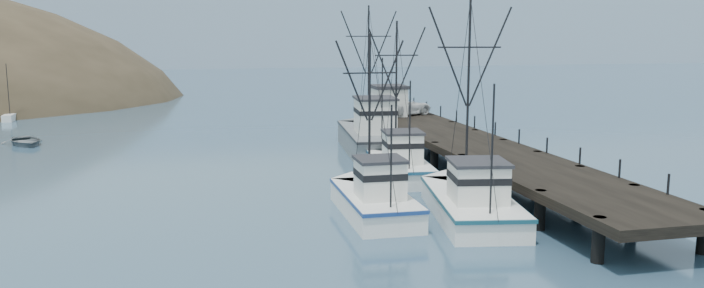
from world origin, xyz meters
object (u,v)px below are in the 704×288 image
(pier, at_px, (469,145))
(trawler_near, at_px, (470,201))
(trawler_mid, at_px, (373,199))
(pier_shed, at_px, (388,100))
(work_vessel, at_px, (371,137))
(pickup_truck, at_px, (402,106))
(trawler_far, at_px, (398,164))
(motorboat, at_px, (26,145))

(pier, distance_m, trawler_near, 12.90)
(trawler_near, distance_m, trawler_mid, 5.10)
(trawler_mid, bearing_deg, pier_shed, 72.01)
(work_vessel, height_order, pickup_truck, work_vessel)
(trawler_mid, relative_size, pier_shed, 3.10)
(pickup_truck, bearing_deg, trawler_far, 136.85)
(trawler_near, bearing_deg, trawler_mid, 161.66)
(trawler_mid, height_order, work_vessel, work_vessel)
(pier, distance_m, trawler_far, 5.91)
(pickup_truck, bearing_deg, pier, 155.75)
(trawler_far, bearing_deg, motorboat, 144.22)
(trawler_far, bearing_deg, pier_shed, 75.93)
(trawler_near, bearing_deg, pier, 67.34)
(pier_shed, bearing_deg, pier, -84.40)
(trawler_near, height_order, motorboat, trawler_near)
(work_vessel, bearing_deg, pier, -59.13)
(trawler_near, distance_m, work_vessel, 20.23)
(pier_shed, bearing_deg, trawler_mid, -107.99)
(trawler_far, height_order, pickup_truck, trawler_far)
(work_vessel, relative_size, pickup_truck, 2.43)
(pickup_truck, bearing_deg, trawler_mid, 134.47)
(trawler_far, relative_size, pier_shed, 3.34)
(motorboat, bearing_deg, trawler_far, -58.98)
(pier, bearing_deg, trawler_near, -112.66)
(pier, height_order, pier_shed, pier_shed)
(work_vessel, xyz_separation_m, pier_shed, (3.49, 6.95, 2.19))
(trawler_far, height_order, motorboat, trawler_far)
(trawler_far, xyz_separation_m, motorboat, (-27.38, 19.73, -0.82))
(pier, relative_size, pickup_truck, 7.50)
(trawler_far, relative_size, pickup_truck, 1.82)
(pier, xyz_separation_m, trawler_near, (-4.96, -11.88, -0.87))
(trawler_mid, xyz_separation_m, motorboat, (-23.25, 28.61, -0.82))
(work_vessel, distance_m, pier_shed, 8.08)
(pier, bearing_deg, pickup_truck, 90.66)
(trawler_far, bearing_deg, work_vessel, 85.92)
(pier, bearing_deg, trawler_mid, -133.66)
(pier_shed, xyz_separation_m, pickup_truck, (1.32, 0.02, -0.60))
(work_vessel, relative_size, motorboat, 2.96)
(trawler_near, bearing_deg, pier_shed, 82.74)
(work_vessel, bearing_deg, trawler_far, -94.08)
(trawler_far, bearing_deg, trawler_near, -86.07)
(pier, relative_size, trawler_near, 3.75)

